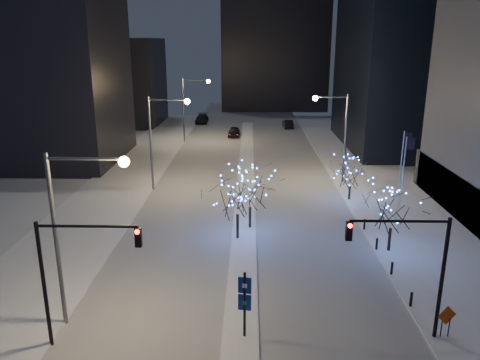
{
  "coord_description": "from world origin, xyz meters",
  "views": [
    {
      "loc": [
        0.45,
        -21.06,
        15.48
      ],
      "look_at": [
        -0.31,
        14.14,
        5.0
      ],
      "focal_mm": 35.0,
      "sensor_mm": 36.0,
      "label": 1
    }
  ],
  "objects_px": {
    "street_lamp_w_near": "(73,217)",
    "traffic_signal_east": "(414,258)",
    "street_lamp_w_far": "(190,101)",
    "holiday_tree_median_near": "(238,195)",
    "holiday_tree_plaza_near": "(392,209)",
    "holiday_tree_median_far": "(250,189)",
    "wayfinding_sign": "(245,299)",
    "car_mid": "(288,124)",
    "car_near": "(234,132)",
    "street_lamp_east": "(338,127)",
    "car_far": "(202,119)",
    "construction_sign": "(446,318)",
    "traffic_signal_west": "(72,264)",
    "holiday_tree_plaza_far": "(351,173)",
    "street_lamp_w_mid": "(160,131)"
  },
  "relations": [
    {
      "from": "street_lamp_w_mid",
      "to": "traffic_signal_west",
      "type": "xyz_separation_m",
      "value": [
        0.5,
        -27.0,
        -1.74
      ]
    },
    {
      "from": "traffic_signal_east",
      "to": "car_near",
      "type": "distance_m",
      "value": 57.1
    },
    {
      "from": "street_lamp_w_far",
      "to": "street_lamp_east",
      "type": "distance_m",
      "value": 29.08
    },
    {
      "from": "street_lamp_east",
      "to": "car_far",
      "type": "bearing_deg",
      "value": 115.39
    },
    {
      "from": "holiday_tree_median_near",
      "to": "construction_sign",
      "type": "height_order",
      "value": "holiday_tree_median_near"
    },
    {
      "from": "traffic_signal_west",
      "to": "holiday_tree_plaza_far",
      "type": "distance_m",
      "value": 30.51
    },
    {
      "from": "traffic_signal_east",
      "to": "holiday_tree_median_near",
      "type": "height_order",
      "value": "traffic_signal_east"
    },
    {
      "from": "street_lamp_w_near",
      "to": "car_near",
      "type": "bearing_deg",
      "value": 83.06
    },
    {
      "from": "car_mid",
      "to": "holiday_tree_median_far",
      "type": "relative_size",
      "value": 0.84
    },
    {
      "from": "car_mid",
      "to": "wayfinding_sign",
      "type": "xyz_separation_m",
      "value": [
        -7.25,
        -64.43,
        1.67
      ]
    },
    {
      "from": "car_mid",
      "to": "construction_sign",
      "type": "bearing_deg",
      "value": 89.43
    },
    {
      "from": "street_lamp_w_mid",
      "to": "car_mid",
      "type": "xyz_separation_m",
      "value": [
        16.41,
        38.24,
        -5.74
      ]
    },
    {
      "from": "street_lamp_w_far",
      "to": "holiday_tree_median_near",
      "type": "xyz_separation_m",
      "value": [
        8.44,
        -38.04,
        -2.72
      ]
    },
    {
      "from": "traffic_signal_west",
      "to": "holiday_tree_plaza_near",
      "type": "relative_size",
      "value": 1.29
    },
    {
      "from": "car_far",
      "to": "construction_sign",
      "type": "distance_m",
      "value": 72.06
    },
    {
      "from": "holiday_tree_median_far",
      "to": "holiday_tree_plaza_near",
      "type": "height_order",
      "value": "holiday_tree_median_far"
    },
    {
      "from": "street_lamp_w_mid",
      "to": "car_near",
      "type": "xyz_separation_m",
      "value": [
        6.67,
        29.84,
        -5.72
      ]
    },
    {
      "from": "traffic_signal_east",
      "to": "construction_sign",
      "type": "relative_size",
      "value": 3.75
    },
    {
      "from": "car_near",
      "to": "holiday_tree_plaza_near",
      "type": "xyz_separation_m",
      "value": [
        13.36,
        -44.96,
        2.73
      ]
    },
    {
      "from": "street_lamp_w_near",
      "to": "holiday_tree_plaza_far",
      "type": "height_order",
      "value": "street_lamp_w_near"
    },
    {
      "from": "holiday_tree_plaza_near",
      "to": "wayfinding_sign",
      "type": "xyz_separation_m",
      "value": [
        -10.87,
        -11.07,
        -1.09
      ]
    },
    {
      "from": "car_mid",
      "to": "holiday_tree_median_far",
      "type": "xyz_separation_m",
      "value": [
        -6.97,
        -48.97,
        2.86
      ]
    },
    {
      "from": "holiday_tree_plaza_near",
      "to": "holiday_tree_plaza_far",
      "type": "distance_m",
      "value": 12.0
    },
    {
      "from": "traffic_signal_west",
      "to": "street_lamp_w_mid",
      "type": "bearing_deg",
      "value": 91.06
    },
    {
      "from": "traffic_signal_west",
      "to": "wayfinding_sign",
      "type": "relative_size",
      "value": 1.77
    },
    {
      "from": "car_far",
      "to": "holiday_tree_median_far",
      "type": "bearing_deg",
      "value": -80.36
    },
    {
      "from": "street_lamp_w_mid",
      "to": "car_near",
      "type": "relative_size",
      "value": 2.18
    },
    {
      "from": "holiday_tree_plaza_near",
      "to": "wayfinding_sign",
      "type": "relative_size",
      "value": 1.37
    },
    {
      "from": "street_lamp_w_near",
      "to": "construction_sign",
      "type": "xyz_separation_m",
      "value": [
        19.96,
        -1.02,
        -5.23
      ]
    },
    {
      "from": "car_mid",
      "to": "traffic_signal_east",
      "type": "bearing_deg",
      "value": 87.58
    },
    {
      "from": "car_mid",
      "to": "holiday_tree_plaza_near",
      "type": "height_order",
      "value": "holiday_tree_plaza_near"
    },
    {
      "from": "street_lamp_w_near",
      "to": "traffic_signal_east",
      "type": "height_order",
      "value": "street_lamp_w_near"
    },
    {
      "from": "holiday_tree_plaza_far",
      "to": "car_near",
      "type": "bearing_deg",
      "value": 111.15
    },
    {
      "from": "street_lamp_w_mid",
      "to": "construction_sign",
      "type": "relative_size",
      "value": 5.36
    },
    {
      "from": "car_far",
      "to": "wayfinding_sign",
      "type": "xyz_separation_m",
      "value": [
        9.22,
        -69.4,
        1.59
      ]
    },
    {
      "from": "traffic_signal_west",
      "to": "holiday_tree_plaza_near",
      "type": "xyz_separation_m",
      "value": [
        19.54,
        11.88,
        -1.25
      ]
    },
    {
      "from": "street_lamp_w_near",
      "to": "holiday_tree_plaza_far",
      "type": "bearing_deg",
      "value": 48.34
    },
    {
      "from": "street_lamp_east",
      "to": "holiday_tree_median_near",
      "type": "distance_m",
      "value": 19.4
    },
    {
      "from": "street_lamp_w_far",
      "to": "car_far",
      "type": "bearing_deg",
      "value": 90.2
    },
    {
      "from": "car_near",
      "to": "holiday_tree_median_far",
      "type": "distance_m",
      "value": 40.77
    },
    {
      "from": "street_lamp_w_far",
      "to": "holiday_tree_plaza_near",
      "type": "distance_m",
      "value": 44.95
    },
    {
      "from": "traffic_signal_east",
      "to": "holiday_tree_median_near",
      "type": "xyz_separation_m",
      "value": [
        -9.44,
        12.96,
        -0.98
      ]
    },
    {
      "from": "traffic_signal_east",
      "to": "construction_sign",
      "type": "xyz_separation_m",
      "value": [
        2.08,
        -0.01,
        -3.49
      ]
    },
    {
      "from": "street_lamp_east",
      "to": "construction_sign",
      "type": "distance_m",
      "value": 29.49
    },
    {
      "from": "traffic_signal_east",
      "to": "holiday_tree_median_far",
      "type": "relative_size",
      "value": 1.28
    },
    {
      "from": "car_mid",
      "to": "holiday_tree_plaza_near",
      "type": "xyz_separation_m",
      "value": [
        3.62,
        -53.36,
        2.76
      ]
    },
    {
      "from": "car_near",
      "to": "holiday_tree_plaza_near",
      "type": "distance_m",
      "value": 46.99
    },
    {
      "from": "street_lamp_w_near",
      "to": "street_lamp_w_far",
      "type": "distance_m",
      "value": 50.0
    },
    {
      "from": "wayfinding_sign",
      "to": "holiday_tree_plaza_near",
      "type": "bearing_deg",
      "value": 55.48
    },
    {
      "from": "street_lamp_east",
      "to": "street_lamp_w_mid",
      "type": "bearing_deg",
      "value": -171.04
    }
  ]
}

